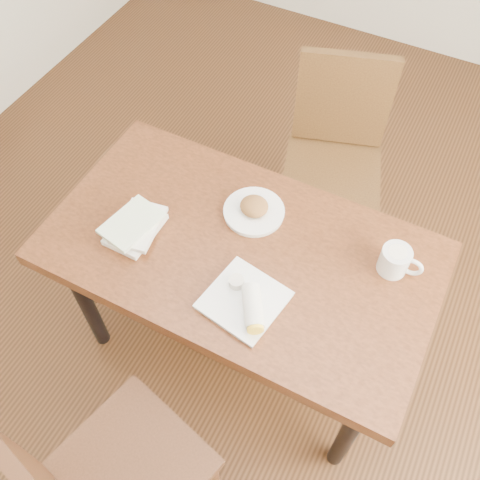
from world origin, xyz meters
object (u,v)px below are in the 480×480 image
at_px(chair_far, 335,148).
at_px(plate_scone, 254,210).
at_px(table, 240,262).
at_px(coffee_mug, 396,260).
at_px(plate_burrito, 247,302).
at_px(book_stack, 135,226).

height_order(chair_far, plate_scone, chair_far).
distance_m(table, coffee_mug, 0.52).
xyz_separation_m(table, plate_burrito, (0.12, -0.18, 0.11)).
bearing_deg(coffee_mug, plate_burrito, -136.78).
xyz_separation_m(coffee_mug, plate_burrito, (-0.36, -0.34, -0.03)).
bearing_deg(book_stack, plate_burrito, -10.35).
xyz_separation_m(table, book_stack, (-0.35, -0.10, 0.11)).
bearing_deg(book_stack, plate_scone, 37.95).
distance_m(table, chair_far, 0.80).
distance_m(plate_scone, book_stack, 0.41).
bearing_deg(table, plate_burrito, -57.26).
distance_m(plate_burrito, book_stack, 0.47).
xyz_separation_m(plate_burrito, book_stack, (-0.47, 0.09, 0.00)).
bearing_deg(book_stack, table, 15.63).
distance_m(coffee_mug, plate_burrito, 0.50).
height_order(table, plate_scone, plate_scone).
distance_m(plate_scone, coffee_mug, 0.51).
height_order(plate_scone, coffee_mug, coffee_mug).
bearing_deg(plate_burrito, coffee_mug, 43.22).
xyz_separation_m(table, chair_far, (0.07, 0.79, -0.12)).
relative_size(plate_scone, book_stack, 0.93).
distance_m(table, plate_scone, 0.19).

